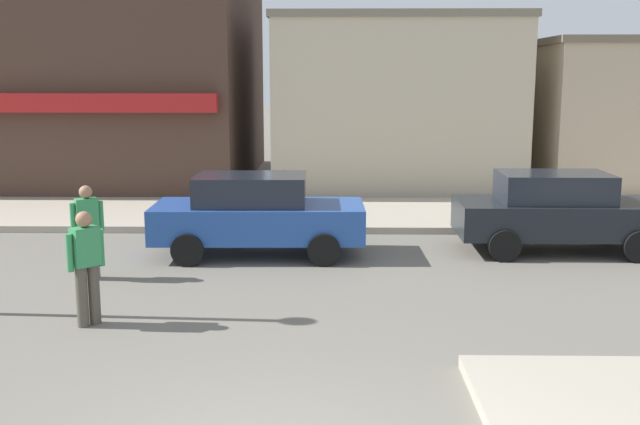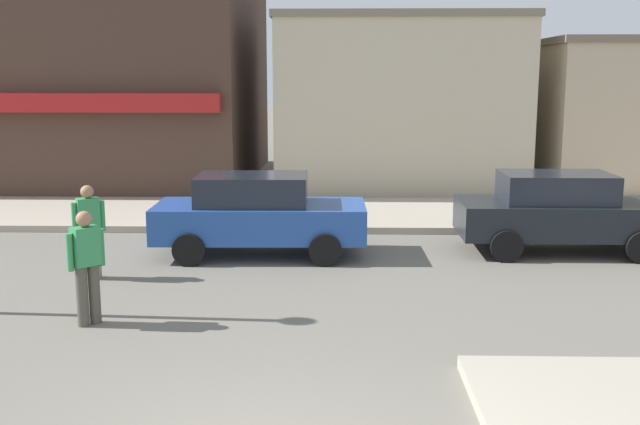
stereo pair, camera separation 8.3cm
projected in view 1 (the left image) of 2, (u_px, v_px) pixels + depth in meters
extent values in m
cube|color=#A89E8C|center=(310.00, 214.00, 18.31)|extent=(80.00, 4.00, 0.15)
cube|color=#234C9E|center=(259.00, 221.00, 14.35)|extent=(4.04, 1.79, 0.66)
cube|color=#1E232D|center=(251.00, 189.00, 14.24)|extent=(2.11, 1.44, 0.56)
cylinder|color=black|center=(323.00, 231.00, 15.25)|extent=(0.60, 0.19, 0.60)
cylinder|color=black|center=(324.00, 250.00, 13.58)|extent=(0.60, 0.19, 0.60)
cylinder|color=black|center=(202.00, 231.00, 15.25)|extent=(0.60, 0.19, 0.60)
cylinder|color=black|center=(188.00, 250.00, 13.57)|extent=(0.60, 0.19, 0.60)
cube|color=black|center=(560.00, 218.00, 14.63)|extent=(4.02, 1.74, 0.66)
cube|color=#1E232D|center=(554.00, 187.00, 14.53)|extent=(2.09, 1.41, 0.56)
cylinder|color=black|center=(607.00, 228.00, 15.50)|extent=(0.60, 0.19, 0.60)
cylinder|color=black|center=(639.00, 247.00, 13.83)|extent=(0.60, 0.19, 0.60)
cylinder|color=black|center=(487.00, 227.00, 15.57)|extent=(0.60, 0.19, 0.60)
cylinder|color=black|center=(505.00, 246.00, 13.90)|extent=(0.60, 0.19, 0.60)
cylinder|color=#4C473D|center=(82.00, 297.00, 10.28)|extent=(0.16, 0.16, 0.85)
cylinder|color=#4C473D|center=(94.00, 294.00, 10.40)|extent=(0.16, 0.16, 0.85)
cube|color=#338C51|center=(85.00, 247.00, 10.22)|extent=(0.41, 0.41, 0.54)
sphere|color=#9E7051|center=(84.00, 219.00, 10.15)|extent=(0.22, 0.22, 0.22)
cylinder|color=#338C51|center=(70.00, 253.00, 10.07)|extent=(0.13, 0.13, 0.52)
cylinder|color=#338C51|center=(101.00, 247.00, 10.38)|extent=(0.13, 0.13, 0.52)
cylinder|color=gray|center=(84.00, 255.00, 12.66)|extent=(0.16, 0.16, 0.85)
cylinder|color=gray|center=(95.00, 254.00, 12.75)|extent=(0.16, 0.16, 0.85)
cube|color=#338C51|center=(87.00, 214.00, 12.58)|extent=(0.42, 0.37, 0.54)
sphere|color=#9E7051|center=(86.00, 192.00, 12.51)|extent=(0.22, 0.22, 0.22)
cylinder|color=#338C51|center=(73.00, 218.00, 12.48)|extent=(0.12, 0.12, 0.52)
cylinder|color=#338C51|center=(101.00, 216.00, 12.69)|extent=(0.12, 0.12, 0.52)
cube|color=#473328|center=(84.00, 60.00, 24.60)|extent=(10.86, 9.94, 7.83)
cube|color=#B21E1E|center=(23.00, 103.00, 19.79)|extent=(10.32, 0.40, 0.50)
cube|color=beige|center=(393.00, 106.00, 23.29)|extent=(7.13, 6.24, 4.95)
cube|color=gray|center=(394.00, 21.00, 22.83)|extent=(7.27, 6.36, 0.20)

